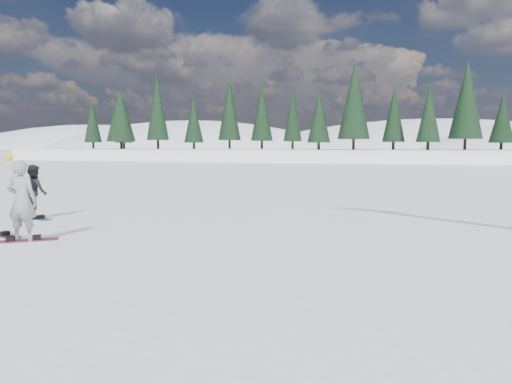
% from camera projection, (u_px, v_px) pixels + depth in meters
% --- Properties ---
extents(ground, '(420.00, 420.00, 0.00)m').
position_uv_depth(ground, '(75.00, 235.00, 12.39)').
color(ground, white).
rests_on(ground, ground).
extents(alpine_backdrop, '(412.50, 227.00, 53.20)m').
position_uv_depth(alpine_backdrop, '(346.00, 185.00, 198.04)').
color(alpine_backdrop, white).
rests_on(alpine_backdrop, ground).
extents(snowboarder_woman, '(0.76, 0.57, 2.04)m').
position_uv_depth(snowboarder_woman, '(22.00, 201.00, 11.43)').
color(snowboarder_woman, '#939398').
rests_on(snowboarder_woman, ground).
extents(snowboarder_man, '(0.99, 0.93, 1.63)m').
position_uv_depth(snowboarder_man, '(35.00, 192.00, 14.98)').
color(snowboarder_man, black).
rests_on(snowboarder_man, ground).
extents(snowboard_woman, '(1.38, 1.10, 0.03)m').
position_uv_depth(snowboard_woman, '(24.00, 241.00, 11.52)').
color(snowboard_woman, maroon).
rests_on(snowboard_woman, ground).
extents(snowboard_man, '(1.49, 0.85, 0.03)m').
position_uv_depth(snowboard_man, '(36.00, 218.00, 15.06)').
color(snowboard_man, '#186886').
rests_on(snowboard_man, ground).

